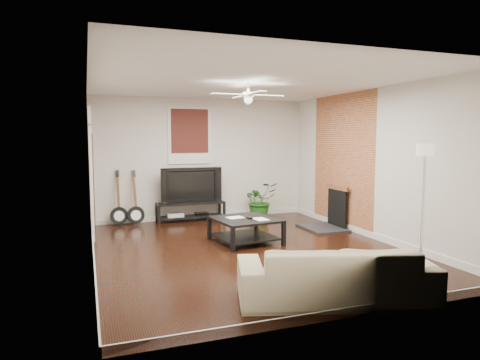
# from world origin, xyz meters

# --- Properties ---
(room) EXTENTS (5.01, 6.01, 2.81)m
(room) POSITION_xyz_m (0.00, 0.00, 1.40)
(room) COLOR black
(room) RESTS_ON ground
(brick_accent) EXTENTS (0.02, 2.20, 2.80)m
(brick_accent) POSITION_xyz_m (2.49, 1.00, 1.40)
(brick_accent) COLOR #B06238
(brick_accent) RESTS_ON floor
(fireplace) EXTENTS (0.80, 1.10, 0.92)m
(fireplace) POSITION_xyz_m (2.20, 1.00, 0.46)
(fireplace) COLOR black
(fireplace) RESTS_ON floor
(window_back) EXTENTS (1.00, 0.06, 1.30)m
(window_back) POSITION_xyz_m (-0.30, 2.97, 1.95)
(window_back) COLOR #3F1511
(window_back) RESTS_ON wall_back
(door_left) EXTENTS (0.08, 1.00, 2.50)m
(door_left) POSITION_xyz_m (-2.46, 1.90, 1.25)
(door_left) COLOR white
(door_left) RESTS_ON wall_left
(tv_stand) EXTENTS (1.55, 0.41, 0.43)m
(tv_stand) POSITION_xyz_m (-0.34, 2.78, 0.22)
(tv_stand) COLOR black
(tv_stand) RESTS_ON floor
(tv) EXTENTS (1.39, 0.18, 0.80)m
(tv) POSITION_xyz_m (-0.34, 2.80, 0.83)
(tv) COLOR black
(tv) RESTS_ON tv_stand
(coffee_table) EXTENTS (1.19, 1.19, 0.45)m
(coffee_table) POSITION_xyz_m (0.13, 0.46, 0.22)
(coffee_table) COLOR black
(coffee_table) RESTS_ON floor
(sofa) EXTENTS (2.40, 1.49, 0.65)m
(sofa) POSITION_xyz_m (0.13, -2.49, 0.33)
(sofa) COLOR #C1A790
(sofa) RESTS_ON floor
(floor_lamp) EXTENTS (0.38, 0.38, 1.83)m
(floor_lamp) POSITION_xyz_m (1.48, -2.39, 0.91)
(floor_lamp) COLOR silver
(floor_lamp) RESTS_ON floor
(potted_plant) EXTENTS (0.85, 0.76, 0.86)m
(potted_plant) POSITION_xyz_m (1.26, 2.52, 0.43)
(potted_plant) COLOR #1F611B
(potted_plant) RESTS_ON floor
(guitar_left) EXTENTS (0.39, 0.28, 1.22)m
(guitar_left) POSITION_xyz_m (-1.93, 2.75, 0.61)
(guitar_left) COLOR black
(guitar_left) RESTS_ON floor
(guitar_right) EXTENTS (0.41, 0.31, 1.22)m
(guitar_right) POSITION_xyz_m (-1.58, 2.72, 0.61)
(guitar_right) COLOR black
(guitar_right) RESTS_ON floor
(ceiling_fan) EXTENTS (1.24, 1.24, 0.32)m
(ceiling_fan) POSITION_xyz_m (0.00, 0.00, 2.60)
(ceiling_fan) COLOR white
(ceiling_fan) RESTS_ON ceiling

